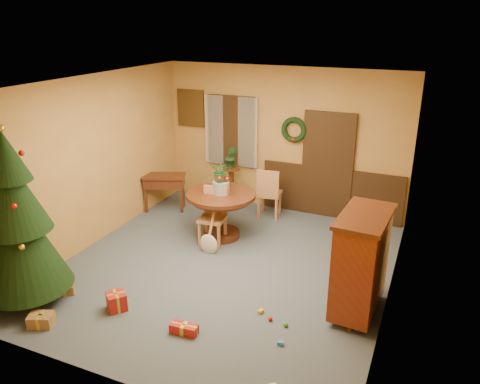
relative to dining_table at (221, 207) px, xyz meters
The scene contains 20 objects.
room_envelope 1.95m from the dining_table, 67.09° to the left, with size 5.50×5.50×5.50m.
dining_table is the anchor object (origin of this frame).
urn 0.36m from the dining_table, ahead, with size 0.30×0.30×0.22m, color slate.
centerpiece_plant 0.67m from the dining_table, ahead, with size 0.35×0.31×0.39m, color #1E4C23.
chair_near 0.22m from the dining_table, 102.69° to the right, with size 0.48×0.48×1.00m.
chair_far 1.27m from the dining_table, 68.23° to the left, with size 0.49×0.49×1.01m.
guitar 0.67m from the dining_table, 84.40° to the right, with size 0.33×0.15×0.77m, color beige, non-canonical shape.
plant_stand 1.38m from the dining_table, 106.92° to the left, with size 0.34×0.34×0.88m.
stand_plant 1.47m from the dining_table, 106.92° to the left, with size 0.26×0.21×0.46m, color #19471E.
christmas_tree 3.37m from the dining_table, 119.28° to the right, with size 1.23×1.23×2.53m.
writing_desk 1.77m from the dining_table, 156.91° to the left, with size 0.95×0.73×0.76m.
sideboard 3.00m from the dining_table, 26.76° to the right, with size 0.67×1.16×1.44m.
gift_a 3.49m from the dining_table, 107.37° to the right, with size 0.36×0.32×0.16m.
gift_b 2.67m from the dining_table, 97.65° to the right, with size 0.34×0.34×0.25m.
gift_c 2.93m from the dining_table, 116.07° to the right, with size 0.30×0.28×0.13m.
gift_d 2.85m from the dining_table, 74.31° to the right, with size 0.37×0.17×0.13m.
toy_a 3.17m from the dining_table, 51.13° to the right, with size 0.08×0.05×0.05m, color #2A6BB8.
toy_b 2.86m from the dining_table, 47.24° to the right, with size 0.06×0.06×0.06m, color green.
toy_c 2.50m from the dining_table, 51.83° to the right, with size 0.08×0.05×0.05m, color gold.
toy_d 2.69m from the dining_table, 50.31° to the right, with size 0.06×0.06×0.06m, color #B4170C.
Camera 1 is at (2.84, -5.97, 3.78)m, focal length 35.00 mm.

